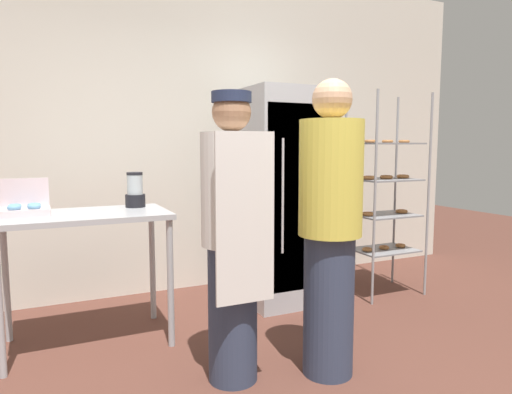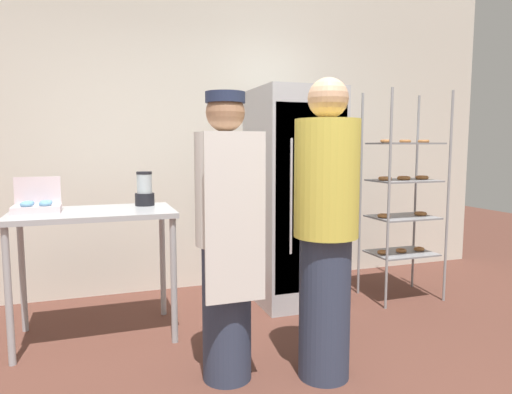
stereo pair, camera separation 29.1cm
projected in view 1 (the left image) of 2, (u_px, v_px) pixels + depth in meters
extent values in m
cube|color=silver|center=(183.00, 128.00, 4.30)|extent=(6.40, 0.12, 3.06)
cube|color=#ADAFB5|center=(280.00, 196.00, 4.00)|extent=(0.67, 0.75, 1.84)
cube|color=#93959B|center=(301.00, 198.00, 3.67)|extent=(0.62, 0.02, 1.51)
cylinder|color=silver|center=(283.00, 196.00, 3.56)|extent=(0.02, 0.02, 0.91)
cylinder|color=#93969B|center=(375.00, 199.00, 3.83)|extent=(0.02, 0.02, 1.83)
cylinder|color=#93969B|center=(428.00, 196.00, 4.09)|extent=(0.02, 0.02, 1.83)
cylinder|color=#93969B|center=(345.00, 194.00, 4.22)|extent=(0.02, 0.02, 1.83)
cylinder|color=#93969B|center=(395.00, 192.00, 4.47)|extent=(0.02, 0.02, 1.83)
cube|color=gray|center=(384.00, 250.00, 4.21)|extent=(0.56, 0.39, 0.01)
torus|color=#AD6B38|center=(367.00, 249.00, 4.12)|extent=(0.09, 0.09, 0.03)
torus|color=#AD6B38|center=(384.00, 247.00, 4.21)|extent=(0.09, 0.09, 0.03)
torus|color=#AD6B38|center=(400.00, 246.00, 4.29)|extent=(0.09, 0.09, 0.03)
cube|color=gray|center=(385.00, 215.00, 4.17)|extent=(0.56, 0.39, 0.01)
torus|color=#AD6B38|center=(368.00, 214.00, 4.09)|extent=(0.11, 0.11, 0.03)
torus|color=#AD6B38|center=(402.00, 211.00, 4.25)|extent=(0.11, 0.11, 0.03)
cube|color=gray|center=(386.00, 180.00, 4.14)|extent=(0.56, 0.39, 0.01)
torus|color=#AD6B38|center=(369.00, 178.00, 4.05)|extent=(0.11, 0.11, 0.03)
torus|color=#AD6B38|center=(386.00, 177.00, 4.13)|extent=(0.11, 0.11, 0.03)
torus|color=#AD6B38|center=(403.00, 176.00, 4.22)|extent=(0.11, 0.11, 0.03)
cube|color=gray|center=(387.00, 144.00, 4.10)|extent=(0.56, 0.39, 0.01)
torus|color=#AD6B38|center=(370.00, 141.00, 4.02)|extent=(0.10, 0.10, 0.03)
torus|color=#AD6B38|center=(388.00, 141.00, 4.10)|extent=(0.10, 0.10, 0.03)
torus|color=#AD6B38|center=(404.00, 141.00, 4.18)|extent=(0.10, 0.10, 0.03)
cube|color=#ADAFB5|center=(84.00, 216.00, 3.06)|extent=(1.09, 0.64, 0.04)
cylinder|color=#ADAFB5|center=(170.00, 283.00, 3.07)|extent=(0.04, 0.04, 0.88)
cylinder|color=#ADAFB5|center=(6.00, 280.00, 3.15)|extent=(0.04, 0.04, 0.88)
cylinder|color=#ADAFB5|center=(152.00, 264.00, 3.57)|extent=(0.04, 0.04, 0.88)
cube|color=silver|center=(25.00, 212.00, 2.91)|extent=(0.30, 0.19, 0.05)
cube|color=silver|center=(24.00, 193.00, 2.98)|extent=(0.29, 0.01, 0.19)
torus|color=#669EC6|center=(14.00, 208.00, 2.85)|extent=(0.08, 0.08, 0.03)
torus|color=#669EC6|center=(34.00, 207.00, 2.90)|extent=(0.08, 0.08, 0.03)
torus|color=#669EC6|center=(15.00, 206.00, 2.91)|extent=(0.08, 0.08, 0.03)
torus|color=#669EC6|center=(34.00, 205.00, 2.96)|extent=(0.08, 0.08, 0.03)
cylinder|color=black|center=(135.00, 201.00, 3.35)|extent=(0.14, 0.14, 0.09)
cylinder|color=#B2BCC1|center=(135.00, 185.00, 3.34)|extent=(0.11, 0.11, 0.14)
cylinder|color=black|center=(135.00, 174.00, 3.33)|extent=(0.11, 0.11, 0.02)
cylinder|color=#333D56|center=(233.00, 313.00, 2.63)|extent=(0.28, 0.28, 0.80)
cylinder|color=silver|center=(232.00, 189.00, 2.55)|extent=(0.35, 0.35, 0.63)
sphere|color=#9E7051|center=(232.00, 112.00, 2.50)|extent=(0.22, 0.22, 0.22)
cube|color=white|center=(245.00, 219.00, 2.40)|extent=(0.33, 0.02, 0.91)
cylinder|color=#232D4C|center=(231.00, 97.00, 2.49)|extent=(0.22, 0.22, 0.06)
cylinder|color=#333D56|center=(329.00, 305.00, 2.70)|extent=(0.30, 0.30, 0.84)
cylinder|color=#DBCC4C|center=(331.00, 178.00, 2.62)|extent=(0.37, 0.37, 0.67)
sphere|color=tan|center=(332.00, 99.00, 2.57)|extent=(0.23, 0.23, 0.23)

